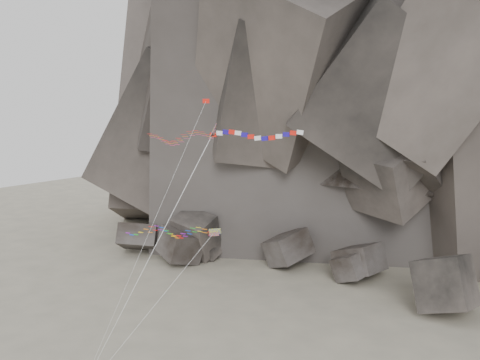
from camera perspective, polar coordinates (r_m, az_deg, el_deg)
The scene contains 6 objects.
headland at distance 116.12m, azimuth 16.54°, elevation 15.12°, with size 110.00×70.00×84.00m, color #584E48, non-canonical shape.
boulder_field at distance 84.39m, azimuth 8.72°, elevation -8.76°, with size 76.99×19.43×9.53m.
delta_kite at distance 52.41m, azimuth -6.80°, elevation 4.57°, with size 8.85×13.35×23.28m.
banner_kite at distance 50.73m, azimuth 1.48°, elevation 4.64°, with size 12.85×17.35×22.54m.
parafoil_kite at distance 57.45m, azimuth -7.90°, elevation -5.43°, with size 12.72×15.03×12.64m.
pennant_kite at distance 48.11m, azimuth -6.38°, elevation 2.19°, with size 5.90×11.64×25.38m.
Camera 1 is at (29.95, -41.07, 26.21)m, focal length 40.00 mm.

